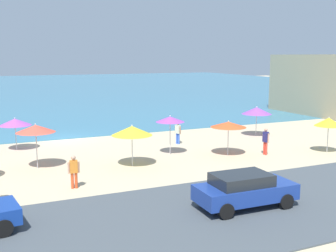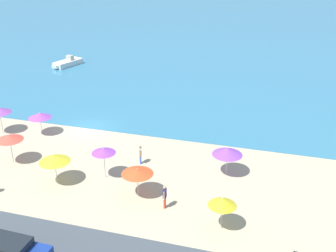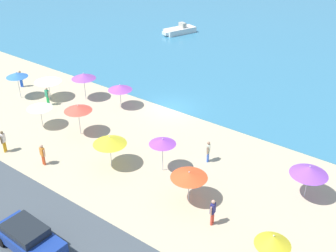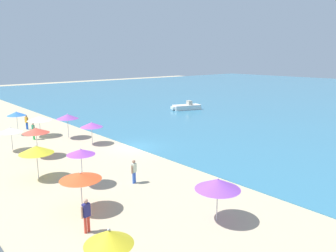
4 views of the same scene
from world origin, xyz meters
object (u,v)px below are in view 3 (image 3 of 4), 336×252
parked_car_0 (28,237)px  beach_umbrella_8 (40,106)px  bather_2 (21,78)px  bather_3 (208,150)px  bather_1 (47,95)px  beach_umbrella_4 (84,76)px  skiff_nearshore (180,30)px  beach_umbrella_5 (189,175)px  bather_0 (43,154)px  beach_umbrella_9 (273,240)px  bather_4 (213,211)px  beach_umbrella_7 (78,108)px  beach_umbrella_2 (17,75)px  beach_umbrella_6 (309,171)px  beach_umbrella_0 (110,140)px  beach_umbrella_10 (162,142)px  bather_5 (3,140)px  beach_umbrella_1 (48,79)px  beach_umbrella_3 (120,87)px

parked_car_0 → beach_umbrella_8: bearing=138.8°
bather_2 → bather_3: bather_2 is taller
beach_umbrella_8 → bather_3: 14.10m
beach_umbrella_8 → bather_1: bearing=134.3°
beach_umbrella_4 → skiff_nearshore: (-4.90, 21.92, -1.80)m
parked_car_0 → beach_umbrella_4: bearing=127.5°
beach_umbrella_5 → bather_0: size_ratio=1.40×
beach_umbrella_4 → skiff_nearshore: bearing=102.6°
beach_umbrella_9 → bather_4: beach_umbrella_9 is taller
beach_umbrella_4 → beach_umbrella_7: bearing=-47.0°
beach_umbrella_2 → beach_umbrella_6: beach_umbrella_2 is taller
beach_umbrella_0 → beach_umbrella_7: bearing=160.6°
beach_umbrella_5 → bather_2: (-23.10, 4.64, -1.06)m
beach_umbrella_0 → beach_umbrella_5: (6.51, 0.06, -0.09)m
beach_umbrella_10 → bather_3: beach_umbrella_10 is taller
beach_umbrella_7 → bather_0: 4.86m
beach_umbrella_10 → bather_3: size_ratio=1.57×
beach_umbrella_2 → bather_5: beach_umbrella_2 is taller
beach_umbrella_5 → beach_umbrella_9: beach_umbrella_9 is taller
beach_umbrella_10 → bather_0: beach_umbrella_10 is taller
beach_umbrella_4 → bather_0: 10.94m
beach_umbrella_2 → beach_umbrella_7: beach_umbrella_2 is taller
beach_umbrella_2 → bather_4: bearing=-9.5°
bather_4 → bather_5: bearing=-171.2°
parked_car_0 → bather_3: bearing=76.3°
beach_umbrella_2 → bather_3: (19.69, 1.46, -1.39)m
beach_umbrella_1 → beach_umbrella_3: 6.98m
beach_umbrella_8 → beach_umbrella_7: bearing=17.4°
bather_4 → bather_1: bearing=167.5°
beach_umbrella_10 → beach_umbrella_0: bearing=-151.5°
beach_umbrella_0 → bather_5: 8.37m
beach_umbrella_3 → parked_car_0: (7.69, -15.64, -1.09)m
parked_car_0 → beach_umbrella_9: bearing=30.2°
beach_umbrella_8 → bather_1: 4.11m
beach_umbrella_8 → bather_3: beach_umbrella_8 is taller
beach_umbrella_10 → bather_5: beach_umbrella_10 is taller
beach_umbrella_9 → bather_0: bearing=-177.5°
beach_umbrella_5 → bather_4: 2.64m
parked_car_0 → skiff_nearshore: bearing=114.0°
beach_umbrella_3 → parked_car_0: beach_umbrella_3 is taller
beach_umbrella_3 → bather_1: 6.67m
beach_umbrella_2 → bather_2: 2.92m
beach_umbrella_5 → bather_5: 14.54m
beach_umbrella_0 → bather_3: (5.11, 4.55, -1.18)m
bather_0 → parked_car_0: (5.89, -5.64, -0.08)m
beach_umbrella_8 → bather_4: size_ratio=1.25×
beach_umbrella_6 → skiff_nearshore: (-26.57, 23.69, -1.55)m
beach_umbrella_4 → beach_umbrella_6: (21.68, -1.77, -0.25)m
beach_umbrella_3 → bather_5: beach_umbrella_3 is taller
beach_umbrella_2 → beach_umbrella_7: (9.52, -1.30, -0.01)m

